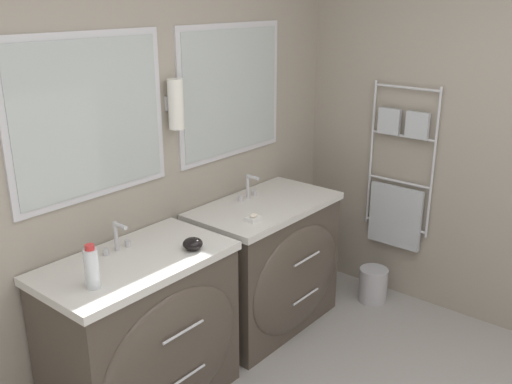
# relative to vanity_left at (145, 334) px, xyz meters

# --- Properties ---
(wall_back) EXTENTS (5.44, 0.17, 2.60)m
(wall_back) POSITION_rel_vanity_left_xyz_m (0.12, 0.35, 0.87)
(wall_back) COLOR #9E9384
(wall_back) RESTS_ON ground_plane
(wall_right) EXTENTS (0.13, 3.82, 2.60)m
(wall_right) POSITION_rel_vanity_left_xyz_m (2.06, -0.71, 0.85)
(wall_right) COLOR #9E9384
(wall_right) RESTS_ON ground_plane
(vanity_left) EXTENTS (1.00, 0.62, 0.88)m
(vanity_left) POSITION_rel_vanity_left_xyz_m (0.00, 0.00, 0.00)
(vanity_left) COLOR #4C4238
(vanity_left) RESTS_ON ground_plane
(vanity_right) EXTENTS (1.00, 0.62, 0.88)m
(vanity_right) POSITION_rel_vanity_left_xyz_m (1.05, 0.00, 0.00)
(vanity_right) COLOR #4C4238
(vanity_right) RESTS_ON ground_plane
(faucet_left) EXTENTS (0.17, 0.10, 0.16)m
(faucet_left) POSITION_rel_vanity_left_xyz_m (-0.00, 0.17, 0.51)
(faucet_left) COLOR silver
(faucet_left) RESTS_ON vanity_left
(faucet_right) EXTENTS (0.17, 0.10, 0.16)m
(faucet_right) POSITION_rel_vanity_left_xyz_m (1.05, 0.17, 0.51)
(faucet_right) COLOR silver
(faucet_right) RESTS_ON vanity_right
(toiletry_bottle) EXTENTS (0.07, 0.07, 0.21)m
(toiletry_bottle) POSITION_rel_vanity_left_xyz_m (-0.32, -0.06, 0.53)
(toiletry_bottle) COLOR silver
(toiletry_bottle) RESTS_ON vanity_left
(amenity_bowl) EXTENTS (0.11, 0.11, 0.06)m
(amenity_bowl) POSITION_rel_vanity_left_xyz_m (0.26, -0.11, 0.46)
(amenity_bowl) COLOR black
(amenity_bowl) RESTS_ON vanity_left
(soap_dish) EXTENTS (0.09, 0.07, 0.04)m
(soap_dish) POSITION_rel_vanity_left_xyz_m (0.77, -0.10, 0.45)
(soap_dish) COLOR white
(soap_dish) RESTS_ON vanity_right
(waste_bin) EXTENTS (0.21, 0.21, 0.25)m
(waste_bin) POSITION_rel_vanity_left_xyz_m (1.79, -0.39, -0.31)
(waste_bin) COLOR #B7B7BC
(waste_bin) RESTS_ON ground_plane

